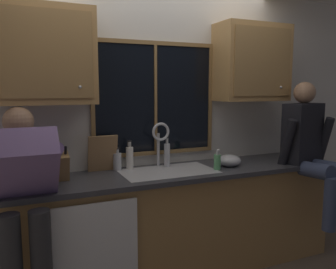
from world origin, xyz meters
TOP-DOWN VIEW (x-y plane):
  - back_wall at (0.00, 0.06)m, footprint 5.66×0.12m
  - window_glass at (0.06, -0.01)m, footprint 1.10×0.02m
  - window_frame_top at (0.06, -0.02)m, footprint 1.17×0.02m
  - window_frame_bottom at (0.06, -0.02)m, footprint 1.17×0.02m
  - window_frame_left at (-0.51, -0.02)m, footprint 0.03×0.02m
  - window_frame_right at (0.63, -0.02)m, footprint 0.03×0.02m
  - window_mullion_center at (0.06, -0.02)m, footprint 0.02×0.02m
  - lower_cabinet_run at (0.00, -0.29)m, footprint 3.26×0.58m
  - countertop at (0.00, -0.31)m, footprint 3.32×0.62m
  - dishwasher_front at (-0.63, -0.61)m, footprint 0.60×0.02m
  - upper_cabinet_left at (-0.87, -0.17)m, footprint 0.71×0.36m
  - upper_cabinet_right at (0.99, -0.17)m, footprint 0.71×0.36m
  - sink at (0.06, -0.30)m, footprint 0.80×0.46m
  - faucet at (0.07, -0.12)m, footprint 0.18×0.09m
  - person_standing at (-1.09, -0.58)m, footprint 0.53×0.72m
  - person_sitting_on_counter at (1.38, -0.57)m, footprint 0.54×0.64m
  - knife_block at (-0.81, -0.25)m, footprint 0.12×0.18m
  - cutting_board at (-0.45, -0.08)m, footprint 0.25×0.08m
  - mixing_bowl at (0.66, -0.33)m, footprint 0.21×0.21m
  - soap_dispenser at (0.47, -0.42)m, footprint 0.06×0.07m
  - bottle_green_glass at (0.12, -0.13)m, footprint 0.05×0.05m
  - bottle_tall_clear at (-0.32, -0.08)m, footprint 0.07×0.07m
  - bottle_amber_small at (-0.21, -0.10)m, footprint 0.06×0.06m

SIDE VIEW (x-z plane):
  - lower_cabinet_run at x=0.00m, z-range 0.00..0.88m
  - dishwasher_front at x=-0.63m, z-range 0.09..0.83m
  - sink at x=0.06m, z-range 0.72..0.93m
  - countertop at x=0.00m, z-range 0.88..0.92m
  - person_standing at x=-1.09m, z-range 0.19..1.69m
  - mixing_bowl at x=0.66m, z-range 0.91..1.02m
  - soap_dispenser at x=0.47m, z-range 0.90..1.08m
  - bottle_tall_clear at x=-0.32m, z-range 0.90..1.10m
  - bottle_amber_small at x=-0.21m, z-range 0.90..1.15m
  - knife_block at x=-0.81m, z-range 0.87..1.19m
  - bottle_green_glass at x=0.12m, z-range 0.90..1.17m
  - window_frame_bottom at x=0.06m, z-range 1.01..1.05m
  - cutting_board at x=-0.45m, z-range 0.92..1.23m
  - person_sitting_on_counter at x=1.38m, z-range 0.47..1.73m
  - faucet at x=0.07m, z-range 0.97..1.37m
  - back_wall at x=0.00m, z-range 0.00..2.55m
  - window_glass at x=0.06m, z-range 1.05..2.00m
  - window_frame_left at x=-0.51m, z-range 1.05..2.00m
  - window_frame_right at x=0.63m, z-range 1.05..2.00m
  - window_mullion_center at x=0.06m, z-range 1.05..2.00m
  - upper_cabinet_left at x=-0.87m, z-range 1.50..2.22m
  - upper_cabinet_right at x=0.99m, z-range 1.50..2.22m
  - window_frame_top at x=0.06m, z-range 2.00..2.04m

